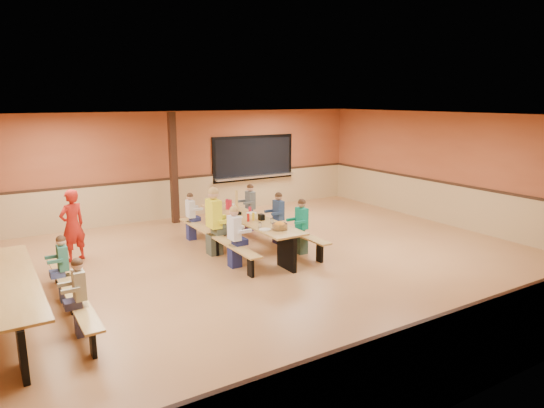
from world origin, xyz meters
TOP-DOWN VIEW (x-y plane):
  - ground at (0.00, 0.00)m, footprint 12.00×12.00m
  - room_envelope at (0.00, 0.00)m, footprint 12.04×10.04m
  - kitchen_pass_through at (2.60, 4.96)m, footprint 2.78×0.28m
  - structural_post at (-0.20, 4.40)m, footprint 0.18×0.18m
  - cafeteria_table_main at (0.35, 1.23)m, footprint 1.91×3.70m
  - cafeteria_table_second at (-4.50, -0.24)m, footprint 1.91×3.70m
  - seated_child_white_left at (-0.47, 0.34)m, footprint 0.38×0.31m
  - seated_adult_yellow at (-0.47, 1.30)m, footprint 0.49×0.40m
  - seated_child_grey_left at (-0.47, 2.62)m, footprint 0.33×0.27m
  - seated_child_teal_right at (1.18, 0.34)m, footprint 0.37×0.30m
  - seated_child_navy_right at (1.18, 1.29)m, footprint 0.36×0.30m
  - seated_child_char_right at (1.18, 2.63)m, footprint 0.36×0.30m
  - seated_child_green_sec at (-3.68, 0.33)m, footprint 0.33×0.27m
  - seated_child_tan_sec at (-3.68, -1.09)m, footprint 0.34×0.28m
  - standing_woman at (-3.16, 2.47)m, footprint 0.65×0.56m
  - punch_pitcher at (0.34, 2.20)m, footprint 0.16×0.16m
  - chip_bowl at (0.38, -0.01)m, footprint 0.32×0.32m
  - napkin_dispenser at (0.47, 0.87)m, footprint 0.10×0.14m
  - condiment_mustard at (0.30, 0.94)m, footprint 0.06×0.06m
  - condiment_ketchup at (0.16, 0.91)m, footprint 0.06×0.06m
  - table_paddle at (0.25, 1.61)m, footprint 0.16×0.16m
  - place_settings at (0.35, 1.23)m, footprint 0.65×3.30m

SIDE VIEW (x-z plane):
  - ground at x=0.00m, z-range 0.00..0.00m
  - cafeteria_table_main at x=0.35m, z-range 0.16..0.90m
  - cafeteria_table_second at x=-4.50m, z-range 0.16..0.90m
  - seated_child_green_sec at x=-3.68m, z-range 0.00..1.13m
  - seated_child_grey_left at x=-0.47m, z-range 0.00..1.13m
  - seated_child_tan_sec at x=-3.68m, z-range 0.00..1.14m
  - seated_child_char_right at x=1.18m, z-range 0.00..1.19m
  - seated_child_navy_right at x=1.18m, z-range 0.00..1.20m
  - seated_child_teal_right at x=1.18m, z-range 0.00..1.21m
  - seated_child_white_left at x=-0.47m, z-range 0.00..1.24m
  - room_envelope at x=0.00m, z-range -0.82..2.20m
  - seated_adult_yellow at x=-0.47m, z-range 0.00..1.46m
  - standing_woman at x=-3.16m, z-range 0.00..1.52m
  - place_settings at x=0.35m, z-range 0.74..0.85m
  - napkin_dispenser at x=0.47m, z-range 0.74..0.87m
  - chip_bowl at x=0.38m, z-range 0.74..0.89m
  - condiment_mustard at x=0.30m, z-range 0.74..0.91m
  - condiment_ketchup at x=0.16m, z-range 0.74..0.91m
  - punch_pitcher at x=0.34m, z-range 0.74..0.96m
  - table_paddle at x=0.25m, z-range 0.60..1.16m
  - kitchen_pass_through at x=2.60m, z-range 0.80..2.18m
  - structural_post at x=-0.20m, z-range 0.00..3.00m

